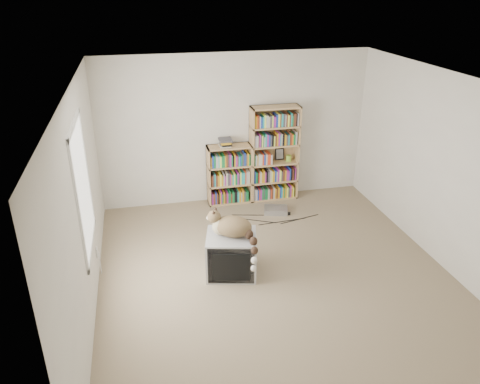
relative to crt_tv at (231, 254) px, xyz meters
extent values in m
cube|color=gray|center=(0.54, -0.24, -0.27)|extent=(4.50, 5.00, 0.01)
cube|color=beige|center=(0.54, 2.26, 0.98)|extent=(4.50, 0.02, 2.50)
cube|color=beige|center=(0.54, -2.74, 0.98)|extent=(4.50, 0.02, 2.50)
cube|color=beige|center=(-1.71, -0.24, 0.98)|extent=(0.02, 5.00, 2.50)
cube|color=beige|center=(2.79, -0.24, 0.98)|extent=(0.02, 5.00, 2.50)
cube|color=white|center=(0.54, -0.24, 2.23)|extent=(4.50, 5.00, 0.02)
cube|color=white|center=(-1.70, -0.04, 1.13)|extent=(0.02, 1.22, 1.52)
cube|color=#A8A8AB|center=(0.00, -0.01, 0.00)|extent=(0.75, 0.70, 0.55)
cube|color=black|center=(-0.06, -0.27, 0.00)|extent=(0.57, 0.16, 0.51)
cube|color=black|center=(-0.07, -0.29, -0.01)|extent=(0.46, 0.12, 0.39)
cube|color=black|center=(0.03, 0.12, -0.01)|extent=(0.44, 0.39, 0.33)
ellipsoid|color=#392A17|center=(0.02, -0.01, 0.41)|extent=(0.58, 0.50, 0.27)
ellipsoid|color=#392A17|center=(0.13, -0.06, 0.40)|extent=(0.30, 0.32, 0.20)
ellipsoid|color=tan|center=(-0.14, 0.04, 0.40)|extent=(0.25, 0.25, 0.22)
ellipsoid|color=#392A17|center=(-0.20, 0.08, 0.53)|extent=(0.23, 0.22, 0.16)
sphere|color=beige|center=(-0.26, 0.11, 0.50)|extent=(0.09, 0.09, 0.07)
cone|color=black|center=(-0.21, 0.05, 0.60)|extent=(0.09, 0.10, 0.09)
cone|color=black|center=(-0.17, 0.14, 0.60)|extent=(0.09, 0.10, 0.09)
cube|color=tan|center=(0.78, 2.10, 0.54)|extent=(0.03, 0.30, 1.64)
cube|color=tan|center=(1.58, 2.10, 0.54)|extent=(0.02, 0.30, 1.64)
cube|color=tan|center=(1.18, 2.24, 0.54)|extent=(0.82, 0.03, 1.64)
cube|color=tan|center=(1.18, 2.10, 1.35)|extent=(0.82, 0.30, 0.02)
cube|color=tan|center=(1.18, 2.10, -0.26)|extent=(0.82, 0.30, 0.03)
cube|color=tan|center=(1.18, 2.10, 0.06)|extent=(0.82, 0.30, 0.03)
cube|color=tan|center=(1.18, 2.10, 0.38)|extent=(0.82, 0.30, 0.02)
cube|color=tan|center=(1.18, 2.10, 0.71)|extent=(0.82, 0.30, 0.02)
cube|color=tan|center=(1.18, 2.10, 1.03)|extent=(0.82, 0.30, 0.02)
cube|color=red|center=(1.18, 2.10, -0.15)|extent=(0.74, 0.24, 0.19)
cube|color=#1938A4|center=(1.18, 2.10, 0.17)|extent=(0.74, 0.24, 0.19)
cube|color=#147438|center=(1.18, 2.10, 0.49)|extent=(0.74, 0.24, 0.19)
cube|color=#BAB199|center=(1.18, 2.10, 0.81)|extent=(0.74, 0.24, 0.19)
cube|color=black|center=(1.18, 2.10, 1.14)|extent=(0.74, 0.24, 0.19)
cube|color=tan|center=(0.04, 2.10, 0.24)|extent=(0.03, 0.30, 1.02)
cube|color=tan|center=(0.76, 2.10, 0.24)|extent=(0.03, 0.30, 1.02)
cube|color=tan|center=(0.40, 2.24, 0.24)|extent=(0.74, 0.03, 1.02)
cube|color=tan|center=(0.40, 2.10, 0.73)|extent=(0.74, 0.30, 0.02)
cube|color=tan|center=(0.40, 2.10, -0.26)|extent=(0.74, 0.30, 0.03)
cube|color=tan|center=(0.40, 2.10, 0.07)|extent=(0.74, 0.30, 0.03)
cube|color=tan|center=(0.40, 2.10, 0.40)|extent=(0.74, 0.30, 0.02)
cube|color=red|center=(0.40, 2.10, -0.15)|extent=(0.66, 0.24, 0.19)
cube|color=#1938A4|center=(0.40, 2.10, 0.18)|extent=(0.66, 0.24, 0.19)
cube|color=#147438|center=(0.40, 2.10, 0.51)|extent=(0.66, 0.24, 0.19)
cube|color=red|center=(0.33, 2.11, 0.81)|extent=(0.22, 0.29, 0.12)
cylinder|color=#89BE36|center=(1.44, 2.10, 0.45)|extent=(0.09, 0.09, 0.11)
cube|color=black|center=(1.31, 2.20, 0.50)|extent=(0.15, 0.05, 0.21)
cube|color=#9D9DA2|center=(1.07, 1.53, -0.23)|extent=(0.44, 0.37, 0.09)
cube|color=silver|center=(-1.70, 0.34, 0.05)|extent=(0.01, 0.08, 0.13)
camera|label=1|loc=(-1.03, -5.08, 3.25)|focal=35.00mm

